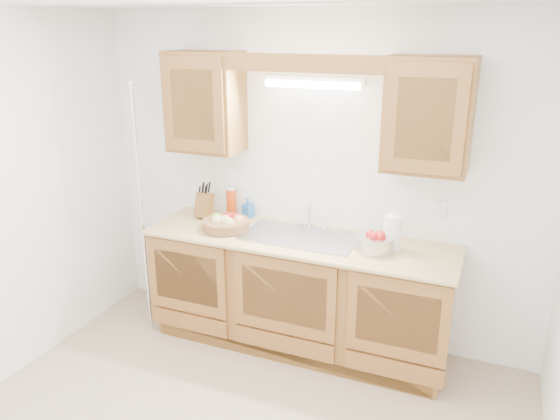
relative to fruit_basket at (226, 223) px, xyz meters
The scene contains 17 objects.
room 1.31m from the fruit_basket, 63.05° to the right, with size 3.52×3.50×2.50m.
base_cabinets 0.77m from the fruit_basket, ahead, with size 2.20×0.60×0.86m, color brown.
countertop 0.58m from the fruit_basket, ahead, with size 2.30×0.63×0.04m, color tan.
upper_cabinet_left 0.93m from the fruit_basket, 141.99° to the left, with size 0.55×0.33×0.75m, color brown.
upper_cabinet_right 1.67m from the fruit_basket, ahead, with size 0.55×0.33×0.75m, color brown.
valance 1.32m from the fruit_basket, ahead, with size 2.20×0.05×0.12m, color brown.
fluorescent_fixture 1.23m from the fruit_basket, 25.68° to the left, with size 0.76×0.08×0.08m.
sink 0.60m from the fruit_basket, ahead, with size 0.84×0.46×0.36m.
wire_shelf_pole 0.66m from the fruit_basket, 161.85° to the right, with size 0.03×0.03×2.00m, color silver.
outlet_plate 1.58m from the fruit_basket, 13.01° to the left, with size 0.08×0.01×0.12m, color white.
fruit_basket is the anchor object (origin of this frame).
knife_block 0.35m from the fruit_basket, 148.13° to the left, with size 0.12×0.18×0.29m.
orange_canister 0.33m from the fruit_basket, 110.40° to the left, with size 0.10×0.10×0.23m.
soap_bottle 0.31m from the fruit_basket, 82.67° to the left, with size 0.07×0.08×0.16m, color #2362B2.
sponge 1.16m from the fruit_basket, 15.08° to the left, with size 0.11×0.08×0.02m.
paper_towel 1.25m from the fruit_basket, ahead, with size 0.14×0.14×0.29m.
apple_bowl 1.14m from the fruit_basket, ahead, with size 0.32×0.32×0.14m.
Camera 1 is at (1.30, -2.30, 2.38)m, focal length 35.00 mm.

